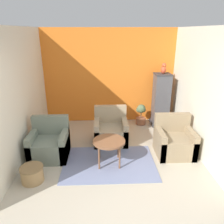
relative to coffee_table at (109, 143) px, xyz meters
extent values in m
plane|color=#B2A893|center=(0.08, -1.26, -0.47)|extent=(20.00, 20.00, 0.00)
cube|color=orange|center=(0.08, 2.36, 0.86)|extent=(3.82, 0.06, 2.66)
cube|color=beige|center=(-1.80, 0.53, 0.86)|extent=(0.06, 3.59, 2.66)
cube|color=beige|center=(1.96, 0.53, 0.86)|extent=(0.06, 3.59, 2.66)
cube|color=slate|center=(0.00, 0.00, -0.47)|extent=(1.88, 1.33, 0.01)
cylinder|color=brown|center=(0.00, 0.00, 0.04)|extent=(0.64, 0.64, 0.04)
cylinder|color=brown|center=(-0.20, -0.20, -0.23)|extent=(0.04, 0.04, 0.49)
cylinder|color=brown|center=(0.20, -0.20, -0.23)|extent=(0.04, 0.04, 0.49)
cylinder|color=brown|center=(-0.20, 0.20, -0.23)|extent=(0.04, 0.04, 0.49)
cylinder|color=brown|center=(0.20, 0.20, -0.23)|extent=(0.04, 0.04, 0.49)
cube|color=slate|center=(-1.26, 0.29, -0.26)|extent=(0.78, 0.72, 0.43)
cube|color=slate|center=(-1.26, 0.59, 0.17)|extent=(0.78, 0.14, 0.42)
cube|color=slate|center=(-1.60, 0.29, -0.18)|extent=(0.12, 0.72, 0.58)
cube|color=slate|center=(-0.93, 0.29, -0.18)|extent=(0.12, 0.72, 0.58)
cube|color=#8E7A5B|center=(1.44, 0.31, -0.26)|extent=(0.78, 0.72, 0.43)
cube|color=#8E7A5B|center=(1.44, 0.60, 0.17)|extent=(0.78, 0.14, 0.42)
cube|color=#8E7A5B|center=(1.11, 0.31, -0.18)|extent=(0.12, 0.72, 0.58)
cube|color=#8E7A5B|center=(1.77, 0.31, -0.18)|extent=(0.12, 0.72, 0.58)
cube|color=#9E896B|center=(0.07, 0.91, -0.26)|extent=(0.78, 0.72, 0.43)
cube|color=#9E896B|center=(0.07, 1.20, 0.17)|extent=(0.78, 0.14, 0.42)
cube|color=#9E896B|center=(-0.26, 0.91, -0.18)|extent=(0.12, 0.72, 0.58)
cube|color=#9E896B|center=(0.40, 0.91, -0.18)|extent=(0.12, 0.72, 0.58)
cube|color=#353539|center=(1.52, 1.95, -0.43)|extent=(0.49, 0.49, 0.08)
cube|color=#4C4C51|center=(1.52, 1.95, 0.29)|extent=(0.42, 0.42, 1.37)
cube|color=#353539|center=(1.52, 1.95, 1.00)|extent=(0.45, 0.45, 0.03)
ellipsoid|color=#D14C2D|center=(1.52, 1.95, 1.12)|extent=(0.14, 0.17, 0.22)
sphere|color=#D14C2D|center=(1.52, 1.92, 1.24)|extent=(0.12, 0.12, 0.12)
cone|color=gold|center=(1.52, 1.87, 1.23)|extent=(0.05, 0.05, 0.05)
cone|color=#D14C2D|center=(1.52, 2.02, 1.10)|extent=(0.07, 0.14, 0.19)
cylinder|color=brown|center=(0.99, 1.99, -0.38)|extent=(0.28, 0.28, 0.19)
cylinder|color=brown|center=(0.99, 1.99, -0.18)|extent=(0.03, 0.03, 0.20)
sphere|color=#566B47|center=(0.99, 1.99, 0.00)|extent=(0.25, 0.25, 0.25)
sphere|color=#566B47|center=(0.92, 2.02, -0.04)|extent=(0.15, 0.15, 0.15)
sphere|color=#566B47|center=(1.05, 1.97, -0.03)|extent=(0.14, 0.14, 0.14)
cylinder|color=#A37F51|center=(-1.40, -0.50, -0.33)|extent=(0.39, 0.39, 0.30)
cylinder|color=brown|center=(-1.40, -0.50, -0.19)|extent=(0.41, 0.41, 0.02)
camera|label=1|loc=(-0.11, -3.85, 2.10)|focal=35.00mm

